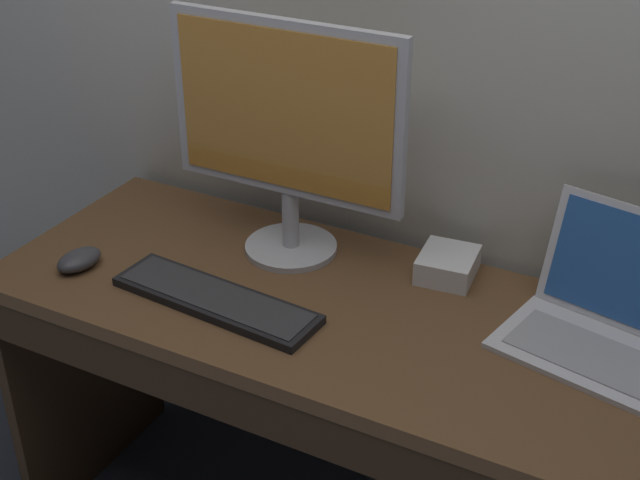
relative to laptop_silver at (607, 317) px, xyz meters
The scene contains 6 objects.
desk 0.52m from the laptop_silver, 162.94° to the right, with size 1.60×0.58×0.76m.
laptop_silver is the anchor object (origin of this frame).
external_monitor 0.74m from the laptop_silver, behind, with size 0.53×0.21×0.53m.
wired_keyboard 0.77m from the laptop_silver, 162.18° to the right, with size 0.46×0.16×0.02m.
computer_mouse 1.10m from the laptop_silver, 166.60° to the right, with size 0.07×0.11×0.04m, color #38383D.
external_drive_box 0.36m from the laptop_silver, 165.96° to the left, with size 0.12×0.13×0.05m, color silver.
Camera 1 is at (0.60, -1.34, 1.77)m, focal length 49.67 mm.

